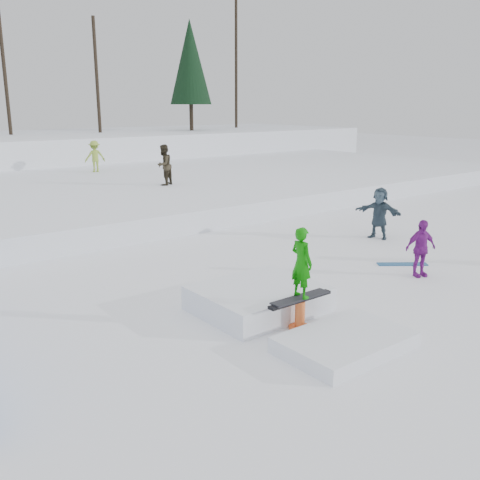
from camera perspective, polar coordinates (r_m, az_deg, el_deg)
ground at (r=12.00m, az=4.04°, el=-7.33°), size 120.00×120.00×0.00m
snow_midrise at (r=25.70m, az=-20.62°, el=4.39°), size 50.00×18.00×0.80m
treeline at (r=39.13m, az=-18.38°, el=18.04°), size 40.24×4.22×10.50m
walker_olive at (r=24.85m, az=-8.13°, el=7.93°), size 1.13×1.05×1.85m
walker_ygreen at (r=30.58m, az=-15.22°, el=8.61°), size 1.18×0.80×1.70m
spectator_purple at (r=14.73m, az=18.71°, el=-0.84°), size 0.96×0.65×1.52m
spectator_dark at (r=18.55m, az=14.64°, el=2.80°), size 0.89×1.68×1.73m
loose_board_teal at (r=15.84m, az=16.92°, el=-2.48°), size 1.29×1.07×0.03m
jib_rail_feature at (r=11.29m, az=4.35°, el=-7.09°), size 2.60×4.40×2.11m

